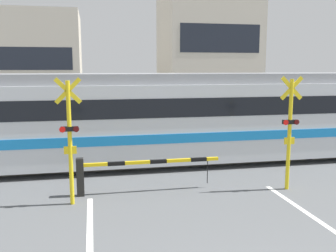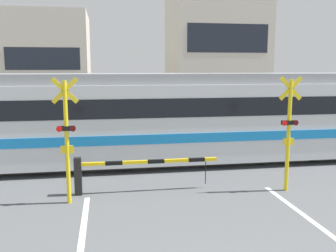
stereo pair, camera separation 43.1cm
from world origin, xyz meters
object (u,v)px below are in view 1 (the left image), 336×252
at_px(crossing_signal_right, 290,128).
at_px(crossing_barrier_near, 120,169).
at_px(crossing_barrier_far, 186,129).
at_px(pedestrian, 153,117).
at_px(crossing_signal_left, 70,136).
at_px(commuter_train, 154,116).

bearing_deg(crossing_signal_right, crossing_barrier_near, 172.83).
relative_size(crossing_barrier_far, pedestrian, 2.41).
xyz_separation_m(crossing_barrier_far, pedestrian, (-1.15, 2.62, 0.27)).
height_order(crossing_signal_left, pedestrian, crossing_signal_left).
xyz_separation_m(commuter_train, crossing_signal_right, (3.36, -3.77, 0.04)).
relative_size(commuter_train, crossing_signal_left, 5.81).
distance_m(crossing_barrier_near, crossing_signal_right, 5.01).
xyz_separation_m(crossing_signal_right, pedestrian, (-2.46, 9.59, -0.85)).
distance_m(crossing_signal_right, pedestrian, 9.94).
xyz_separation_m(commuter_train, crossing_barrier_far, (2.05, 3.20, -1.07)).
relative_size(commuter_train, pedestrian, 11.29).
distance_m(crossing_barrier_near, crossing_signal_left, 1.82).
xyz_separation_m(crossing_barrier_near, crossing_barrier_far, (3.55, 6.36, 0.00)).
distance_m(crossing_barrier_near, pedestrian, 9.30).
bearing_deg(crossing_barrier_far, crossing_signal_left, -124.85).
bearing_deg(commuter_train, pedestrian, 81.22).
xyz_separation_m(commuter_train, pedestrian, (0.90, 5.82, -0.80)).
xyz_separation_m(commuter_train, crossing_signal_left, (-2.80, -3.77, 0.04)).
xyz_separation_m(crossing_barrier_far, crossing_signal_left, (-4.85, -6.97, 1.12)).
height_order(crossing_barrier_far, crossing_signal_left, crossing_signal_left).
height_order(crossing_barrier_near, pedestrian, pedestrian).
bearing_deg(crossing_signal_left, crossing_signal_right, 0.00).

